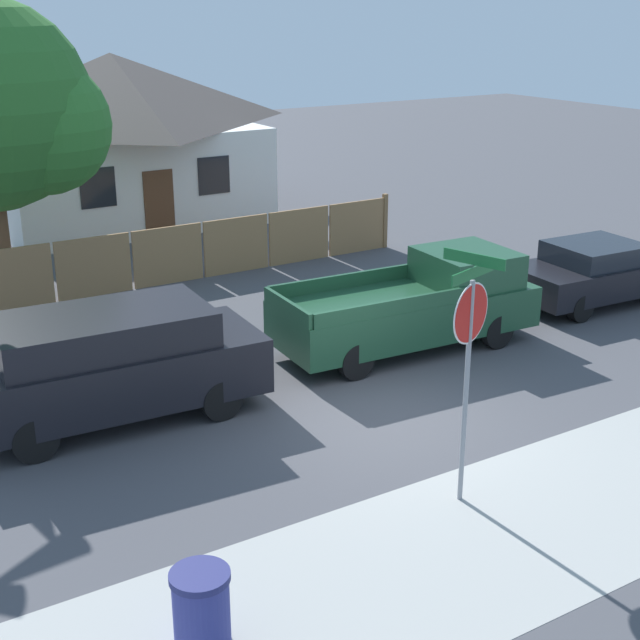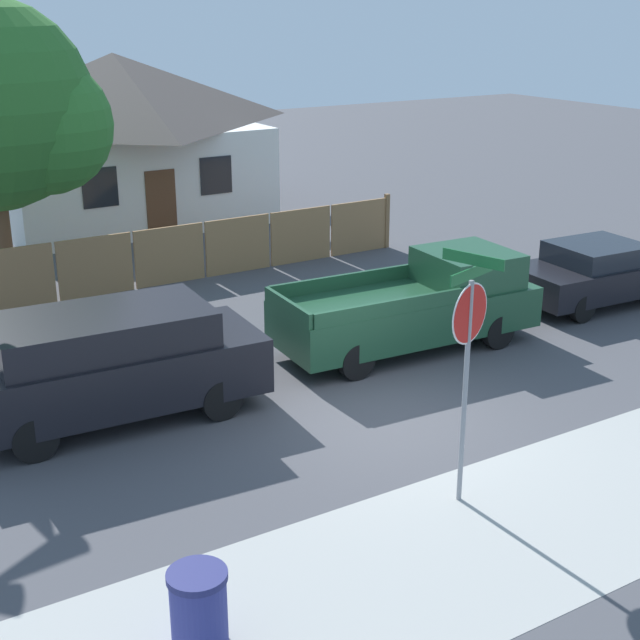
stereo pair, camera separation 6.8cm
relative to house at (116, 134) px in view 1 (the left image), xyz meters
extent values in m
plane|color=#47474C|center=(-1.35, -16.30, -2.62)|extent=(80.00, 80.00, 0.00)
cube|color=#A3A39E|center=(-1.35, -19.90, -2.62)|extent=(36.00, 3.20, 0.01)
cube|color=#997047|center=(-5.18, -7.46, -1.92)|extent=(1.77, 0.06, 1.41)
cube|color=#997047|center=(-3.34, -7.46, -1.92)|extent=(1.77, 0.06, 1.41)
cube|color=#997047|center=(-1.49, -7.46, -1.92)|extent=(1.77, 0.06, 1.41)
cube|color=#997047|center=(0.36, -7.46, -1.92)|extent=(1.77, 0.06, 1.41)
cube|color=#997047|center=(2.20, -7.46, -1.92)|extent=(1.77, 0.06, 1.41)
cube|color=#997047|center=(4.05, -7.46, -1.92)|extent=(1.77, 0.06, 1.41)
cube|color=brown|center=(4.97, -7.46, -1.87)|extent=(0.12, 0.12, 1.51)
cube|color=white|center=(0.00, 0.00, -1.17)|extent=(7.80, 6.55, 2.90)
pyramid|color=#514742|center=(0.00, 0.00, 1.36)|extent=(8.43, 7.08, 2.15)
cube|color=black|center=(-1.76, -3.29, -0.94)|extent=(1.00, 0.04, 1.10)
cube|color=black|center=(1.76, -3.29, -0.94)|extent=(1.00, 0.04, 1.10)
cube|color=brown|center=(0.00, -3.29, -1.62)|extent=(0.90, 0.04, 2.00)
cylinder|color=brown|center=(-4.99, -5.87, -1.35)|extent=(0.40, 0.40, 2.54)
sphere|color=#31732C|center=(-3.92, -6.46, 1.23)|extent=(3.11, 3.11, 3.11)
cube|color=black|center=(-5.15, -13.97, -1.82)|extent=(4.94, 2.27, 0.93)
cube|color=black|center=(-5.27, -13.96, -1.06)|extent=(3.48, 2.02, 0.58)
cube|color=black|center=(-3.66, -14.06, -1.06)|extent=(0.16, 1.75, 0.49)
cylinder|color=black|center=(-3.60, -13.18, -2.27)|extent=(0.71, 0.22, 0.71)
cylinder|color=black|center=(-3.70, -14.94, -2.27)|extent=(0.71, 0.22, 0.71)
cylinder|color=black|center=(-6.59, -13.00, -2.27)|extent=(0.71, 0.22, 0.71)
cylinder|color=black|center=(-6.69, -14.77, -2.27)|extent=(0.71, 0.22, 0.71)
cube|color=#1E472D|center=(0.79, -13.97, -1.89)|extent=(5.35, 2.22, 0.81)
cube|color=#1E472D|center=(2.23, -14.05, -1.14)|extent=(1.78, 1.86, 0.68)
cube|color=#1E472D|center=(-0.05, -13.01, -1.34)|extent=(3.30, 0.27, 0.28)
cube|color=#1E472D|center=(-0.15, -14.83, -1.34)|extent=(3.30, 0.27, 0.28)
cube|color=#1E472D|center=(-1.79, -13.82, -1.34)|extent=(0.19, 1.82, 0.28)
cylinder|color=black|center=(2.46, -13.22, -2.27)|extent=(0.70, 0.22, 0.70)
cylinder|color=black|center=(2.36, -14.91, -2.27)|extent=(0.70, 0.22, 0.70)
cylinder|color=black|center=(-0.79, -13.03, -2.27)|extent=(0.70, 0.22, 0.70)
cylinder|color=black|center=(-0.88, -14.72, -2.27)|extent=(0.70, 0.22, 0.70)
cube|color=black|center=(6.28, -13.97, -1.99)|extent=(4.25, 2.09, 0.67)
cube|color=black|center=(6.11, -13.96, -1.43)|extent=(2.00, 1.77, 0.45)
cylinder|color=black|center=(7.61, -13.23, -2.32)|extent=(0.61, 0.22, 0.61)
cylinder|color=black|center=(5.04, -13.08, -2.32)|extent=(0.61, 0.22, 0.61)
cylinder|color=black|center=(4.95, -14.71, -2.32)|extent=(0.61, 0.22, 0.61)
cylinder|color=gray|center=(-2.00, -18.96, -1.03)|extent=(0.07, 0.07, 3.18)
cylinder|color=red|center=(-2.00, -18.96, 0.11)|extent=(0.74, 0.26, 0.77)
cylinder|color=white|center=(-2.00, -18.96, 0.11)|extent=(0.78, 0.26, 0.82)
cube|color=#19602D|center=(-2.00, -18.96, 0.66)|extent=(0.95, 0.33, 0.15)
cube|color=#19602D|center=(-2.00, -18.96, 0.84)|extent=(0.30, 0.86, 0.15)
cylinder|color=navy|center=(-6.28, -19.81, -2.20)|extent=(0.61, 0.61, 0.83)
cylinder|color=navy|center=(-6.28, -19.81, -1.75)|extent=(0.65, 0.65, 0.08)
camera|label=1|loc=(-9.34, -27.12, 3.90)|focal=50.00mm
camera|label=2|loc=(-9.28, -27.15, 3.90)|focal=50.00mm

